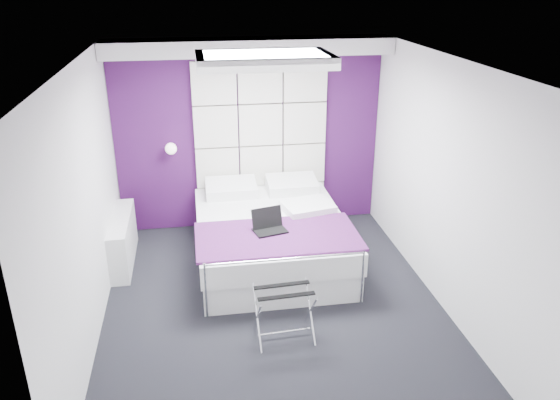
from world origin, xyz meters
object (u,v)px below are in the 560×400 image
object	(u,v)px
radiator	(123,240)
luggage_rack	(284,314)
wall_lamp	(171,148)
bed	(270,237)
nightstand	(211,197)
laptop	(269,225)

from	to	relation	value
radiator	luggage_rack	world-z (taller)	radiator
wall_lamp	luggage_rack	distance (m)	2.96
radiator	bed	bearing A→B (deg)	-8.23
wall_lamp	nightstand	bearing A→B (deg)	-4.74
radiator	luggage_rack	size ratio (longest dim) A/B	2.18
laptop	bed	bearing A→B (deg)	66.72
bed	wall_lamp	bearing A→B (deg)	138.70
wall_lamp	nightstand	world-z (taller)	wall_lamp
bed	nightstand	xyz separation A→B (m)	(-0.68, 0.98, 0.18)
wall_lamp	radiator	distance (m)	1.35
luggage_rack	laptop	world-z (taller)	laptop
bed	luggage_rack	xyz separation A→B (m)	(-0.10, -1.57, -0.06)
nightstand	luggage_rack	world-z (taller)	luggage_rack
wall_lamp	luggage_rack	bearing A→B (deg)	-67.63
radiator	nightstand	bearing A→B (deg)	32.68
bed	nightstand	world-z (taller)	bed
bed	laptop	xyz separation A→B (m)	(-0.07, -0.41, 0.36)
luggage_rack	laptop	size ratio (longest dim) A/B	1.53
radiator	bed	distance (m)	1.82
bed	laptop	bearing A→B (deg)	-99.45
nightstand	laptop	xyz separation A→B (m)	(0.61, -1.39, 0.18)
luggage_rack	wall_lamp	bearing A→B (deg)	109.26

